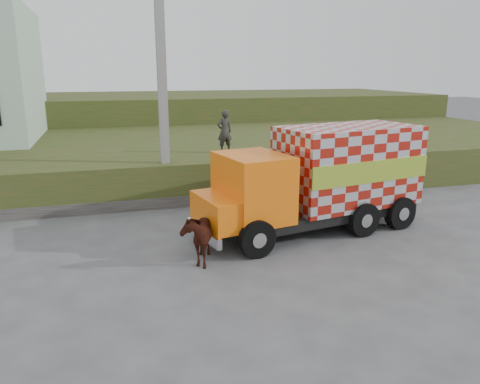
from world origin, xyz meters
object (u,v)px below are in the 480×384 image
object	(u,v)px
cow	(197,235)
pedestrian	(225,132)
utility_pole	(162,88)
cargo_truck	(322,178)

from	to	relation	value
cow	pedestrian	world-z (taller)	pedestrian
cow	utility_pole	bearing A→B (deg)	105.01
utility_pole	cow	size ratio (longest dim) A/B	5.05
utility_pole	cow	bearing A→B (deg)	-89.28
cargo_truck	pedestrian	bearing A→B (deg)	95.00
utility_pole	cow	world-z (taller)	utility_pole
cargo_truck	cow	size ratio (longest dim) A/B	4.50
utility_pole	pedestrian	bearing A→B (deg)	29.73
cow	pedestrian	xyz separation A→B (m)	(2.45, 6.83, 1.66)
cargo_truck	pedestrian	world-z (taller)	pedestrian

